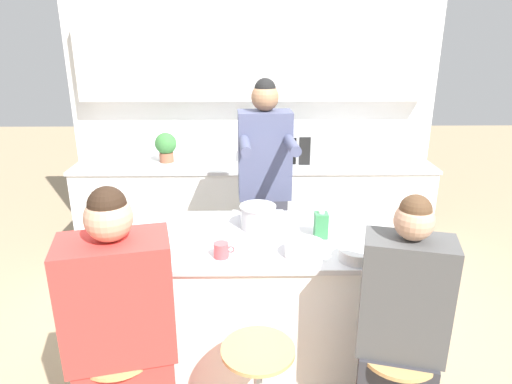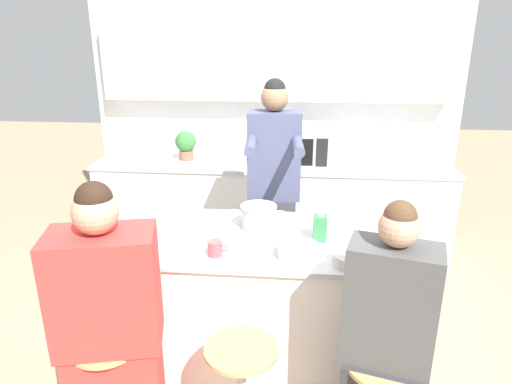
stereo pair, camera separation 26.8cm
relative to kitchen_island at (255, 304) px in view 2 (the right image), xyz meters
name	(u,v)px [view 2 (the right image)]	position (x,y,z in m)	size (l,w,h in m)	color
ground_plane	(255,365)	(0.00, 0.00, -0.47)	(16.00, 16.00, 0.00)	tan
wall_back	(275,90)	(0.00, 2.02, 1.07)	(3.55, 0.22, 2.70)	white
back_counter	(271,207)	(0.00, 1.68, -0.01)	(3.29, 0.70, 0.92)	white
kitchen_island	(255,304)	(0.00, 0.00, 0.00)	(1.64, 0.82, 0.93)	black
person_cooking	(273,201)	(0.07, 0.70, 0.42)	(0.41, 0.59, 1.78)	#383842
person_wrapped_blanket	(111,336)	(-0.63, -0.68, 0.23)	(0.53, 0.39, 1.48)	red
person_seated_near	(384,361)	(0.66, -0.68, 0.18)	(0.43, 0.34, 1.43)	#333338
cooking_pot	(259,217)	(0.01, 0.13, 0.53)	(0.31, 0.22, 0.14)	#B7BABC
fruit_bowl	(298,251)	(0.26, -0.25, 0.50)	(0.21, 0.21, 0.08)	white
mixing_bowl_steel	(351,259)	(0.53, -0.29, 0.49)	(0.20, 0.20, 0.06)	#B7BABC
coffee_cup_near	(215,248)	(-0.19, -0.26, 0.50)	(0.11, 0.08, 0.08)	#DB4C51
juice_carton	(320,228)	(0.38, -0.01, 0.54)	(0.08, 0.08, 0.17)	#38844C
microwave	(299,147)	(0.25, 1.63, 0.60)	(0.55, 0.36, 0.31)	#B2B5B7
potted_plant	(186,144)	(-0.82, 1.68, 0.60)	(0.20, 0.20, 0.28)	#93563D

